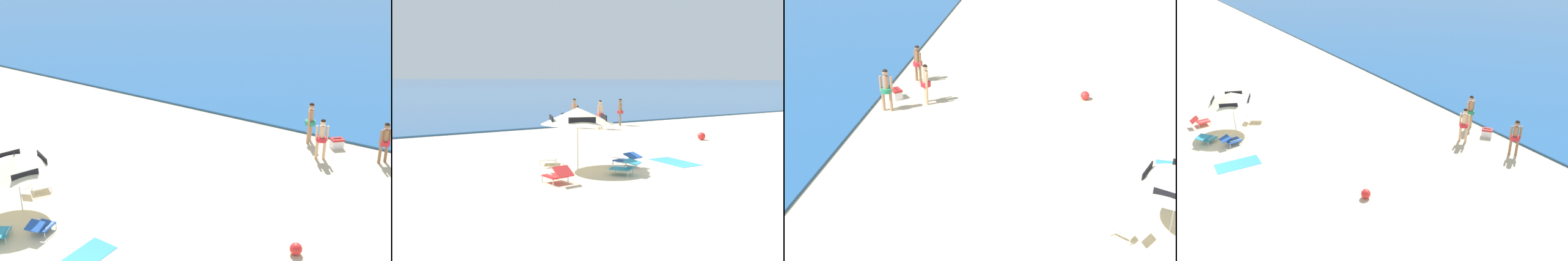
# 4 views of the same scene
# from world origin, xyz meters

# --- Properties ---
(ground_plane) EXTENTS (800.00, 800.00, 0.00)m
(ground_plane) POSITION_xyz_m (0.00, 0.00, 0.00)
(ground_plane) COLOR beige
(beach_umbrella_striped_main) EXTENTS (3.32, 3.32, 2.05)m
(beach_umbrella_striped_main) POSITION_xyz_m (-3.32, 2.84, 1.72)
(beach_umbrella_striped_main) COLOR silver
(beach_umbrella_striped_main) RESTS_ON ground
(lounge_chair_under_umbrella) EXTENTS (0.93, 1.03, 0.53)m
(lounge_chair_under_umbrella) POSITION_xyz_m (-3.82, 3.92, 0.27)
(lounge_chair_under_umbrella) COLOR white
(lounge_chair_under_umbrella) RESTS_ON ground
(lounge_chair_beside_umbrella) EXTENTS (0.90, 0.99, 0.49)m
(lounge_chair_beside_umbrella) POSITION_xyz_m (-2.58, 1.32, 0.28)
(lounge_chair_beside_umbrella) COLOR teal
(lounge_chair_beside_umbrella) RESTS_ON ground
(lounge_chair_facing_sea) EXTENTS (0.68, 0.95, 0.50)m
(lounge_chair_facing_sea) POSITION_xyz_m (-1.80, 2.21, 0.28)
(lounge_chair_facing_sea) COLOR #1E4799
(lounge_chair_facing_sea) RESTS_ON ground
(lounge_chair_spare_folded) EXTENTS (0.62, 0.93, 0.52)m
(lounge_chair_spare_folded) POSITION_xyz_m (-4.81, 1.48, 0.27)
(lounge_chair_spare_folded) COLOR red
(lounge_chair_spare_folded) RESTS_ON ground
(person_standing_near_shore) EXTENTS (0.40, 0.40, 1.64)m
(person_standing_near_shore) POSITION_xyz_m (5.70, 12.42, 0.95)
(person_standing_near_shore) COLOR #8C6042
(person_standing_near_shore) RESTS_ON ground
(person_standing_beside) EXTENTS (0.45, 0.40, 1.65)m
(person_standing_beside) POSITION_xyz_m (3.57, 11.49, 0.95)
(person_standing_beside) COLOR #D8A87F
(person_standing_beside) RESTS_ON ground
(person_wading_in) EXTENTS (0.42, 0.51, 1.71)m
(person_wading_in) POSITION_xyz_m (2.63, 12.79, 0.99)
(person_wading_in) COLOR tan
(person_wading_in) RESTS_ON ground
(cooler_box) EXTENTS (0.60, 0.59, 0.43)m
(cooler_box) POSITION_xyz_m (3.81, 12.81, 0.20)
(cooler_box) COLOR white
(cooler_box) RESTS_ON ground
(beach_ball) EXTENTS (0.36, 0.36, 0.36)m
(beach_ball) POSITION_xyz_m (5.06, 5.27, 0.18)
(beach_ball) COLOR red
(beach_ball) RESTS_ON ground
(beach_towel) EXTENTS (0.97, 1.83, 0.01)m
(beach_towel) POSITION_xyz_m (0.12, 1.98, 0.01)
(beach_towel) COLOR #3384BC
(beach_towel) RESTS_ON ground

